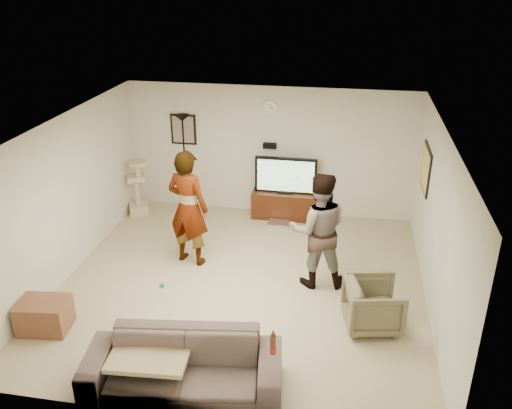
% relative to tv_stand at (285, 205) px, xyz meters
% --- Properties ---
extents(floor, '(5.50, 5.50, 0.02)m').
position_rel_tv_stand_xyz_m(floor, '(-0.34, -2.50, -0.27)').
color(floor, tan).
rests_on(floor, ground).
extents(ceiling, '(5.50, 5.50, 0.02)m').
position_rel_tv_stand_xyz_m(ceiling, '(-0.34, -2.50, 2.25)').
color(ceiling, silver).
rests_on(ceiling, wall_back).
extents(wall_back, '(5.50, 0.04, 2.50)m').
position_rel_tv_stand_xyz_m(wall_back, '(-0.34, 0.25, 0.99)').
color(wall_back, beige).
rests_on(wall_back, floor).
extents(wall_front, '(5.50, 0.04, 2.50)m').
position_rel_tv_stand_xyz_m(wall_front, '(-0.34, -5.25, 0.99)').
color(wall_front, beige).
rests_on(wall_front, floor).
extents(wall_left, '(0.04, 5.50, 2.50)m').
position_rel_tv_stand_xyz_m(wall_left, '(-3.09, -2.50, 0.99)').
color(wall_left, beige).
rests_on(wall_left, floor).
extents(wall_right, '(0.04, 5.50, 2.50)m').
position_rel_tv_stand_xyz_m(wall_right, '(2.41, -2.50, 0.99)').
color(wall_right, beige).
rests_on(wall_right, floor).
extents(wall_clock, '(0.26, 0.04, 0.26)m').
position_rel_tv_stand_xyz_m(wall_clock, '(-0.34, 0.22, 1.84)').
color(wall_clock, white).
rests_on(wall_clock, wall_back).
extents(wall_speaker, '(0.25, 0.10, 0.10)m').
position_rel_tv_stand_xyz_m(wall_speaker, '(-0.34, 0.19, 1.12)').
color(wall_speaker, black).
rests_on(wall_speaker, wall_back).
extents(picture_back, '(0.42, 0.03, 0.52)m').
position_rel_tv_stand_xyz_m(picture_back, '(-2.04, 0.23, 1.34)').
color(picture_back, gray).
rests_on(picture_back, wall_back).
extents(picture_right, '(0.03, 0.78, 0.62)m').
position_rel_tv_stand_xyz_m(picture_right, '(2.39, -0.90, 1.24)').
color(picture_right, gold).
rests_on(picture_right, wall_right).
extents(tv_stand, '(1.26, 0.45, 0.53)m').
position_rel_tv_stand_xyz_m(tv_stand, '(0.00, 0.00, 0.00)').
color(tv_stand, '#351609').
rests_on(tv_stand, floor).
extents(console_box, '(0.40, 0.30, 0.07)m').
position_rel_tv_stand_xyz_m(console_box, '(-0.07, -0.40, -0.23)').
color(console_box, silver).
rests_on(console_box, floor).
extents(tv, '(1.17, 0.08, 0.70)m').
position_rel_tv_stand_xyz_m(tv, '(0.00, 0.00, 0.61)').
color(tv, black).
rests_on(tv, tv_stand).
extents(tv_screen, '(1.08, 0.01, 0.61)m').
position_rel_tv_stand_xyz_m(tv_screen, '(0.00, -0.04, 0.61)').
color(tv_screen, '#7AEA52').
rests_on(tv_screen, tv).
extents(floor_lamp, '(0.32, 0.32, 1.99)m').
position_rel_tv_stand_xyz_m(floor_lamp, '(-1.93, -0.16, 0.73)').
color(floor_lamp, black).
rests_on(floor_lamp, floor).
extents(cat_tree, '(0.47, 0.47, 1.12)m').
position_rel_tv_stand_xyz_m(cat_tree, '(-2.87, -0.34, 0.30)').
color(cat_tree, tan).
rests_on(cat_tree, floor).
extents(person_left, '(0.80, 0.63, 1.93)m').
position_rel_tv_stand_xyz_m(person_left, '(-1.33, -1.95, 0.70)').
color(person_left, '#B8B8B8').
rests_on(person_left, floor).
extents(person_right, '(0.98, 0.82, 1.82)m').
position_rel_tv_stand_xyz_m(person_right, '(0.77, -2.25, 0.64)').
color(person_right, '#375B77').
rests_on(person_right, floor).
extents(sofa, '(2.35, 1.17, 0.66)m').
position_rel_tv_stand_xyz_m(sofa, '(-0.56, -4.80, 0.07)').
color(sofa, '#50413C').
rests_on(sofa, floor).
extents(throw_blanket, '(0.95, 0.77, 0.06)m').
position_rel_tv_stand_xyz_m(throw_blanket, '(-0.95, -4.80, 0.18)').
color(throw_blanket, tan).
rests_on(throw_blanket, sofa).
extents(beer_bottle, '(0.06, 0.06, 0.25)m').
position_rel_tv_stand_xyz_m(beer_bottle, '(0.47, -4.80, 0.52)').
color(beer_bottle, '#4E2411').
rests_on(beer_bottle, sofa).
extents(armchair, '(0.87, 0.85, 0.68)m').
position_rel_tv_stand_xyz_m(armchair, '(1.61, -3.21, 0.07)').
color(armchair, brown).
rests_on(armchair, floor).
extents(side_table, '(0.70, 0.56, 0.43)m').
position_rel_tv_stand_xyz_m(side_table, '(-2.74, -4.06, -0.05)').
color(side_table, brown).
rests_on(side_table, floor).
extents(toy_ball, '(0.07, 0.07, 0.07)m').
position_rel_tv_stand_xyz_m(toy_ball, '(-1.53, -2.80, -0.23)').
color(toy_ball, '#0B816B').
rests_on(toy_ball, floor).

